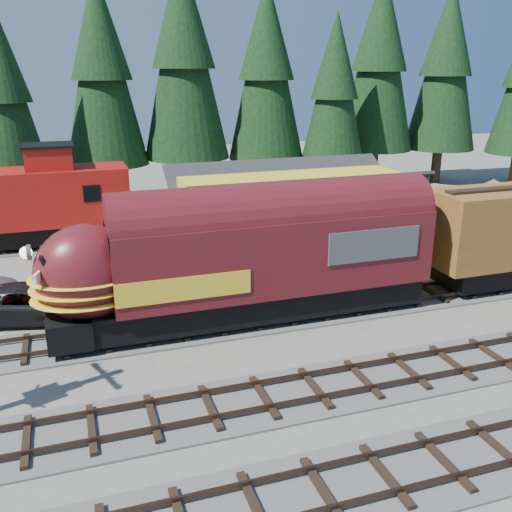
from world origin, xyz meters
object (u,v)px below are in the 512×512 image
object	(u,v)px
depot	(293,210)
locomotive	(235,265)
pickup_truck_a	(33,302)
caboose	(35,202)

from	to	relation	value
depot	locomotive	xyz separation A→B (m)	(-5.20, -6.50, -0.36)
depot	pickup_truck_a	xyz separation A→B (m)	(-13.27, -3.43, -2.18)
locomotive	caboose	bearing A→B (deg)	119.96
caboose	pickup_truck_a	size ratio (longest dim) A/B	1.93
depot	caboose	size ratio (longest dim) A/B	1.18
depot	locomotive	world-z (taller)	depot
caboose	pickup_truck_a	bearing A→B (deg)	-89.99
depot	locomotive	size ratio (longest dim) A/B	0.78
caboose	pickup_truck_a	xyz separation A→B (m)	(0.00, -10.93, -1.99)
depot	caboose	world-z (taller)	caboose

